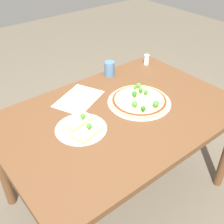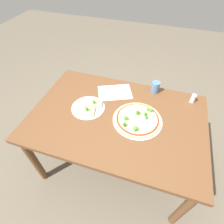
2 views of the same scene
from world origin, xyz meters
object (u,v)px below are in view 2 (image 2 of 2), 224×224
(drinking_cup, at_px, (155,87))
(condiment_shaker, at_px, (193,98))
(pizza_tray_whole, at_px, (137,119))
(pizza_tray_slice, at_px, (89,107))
(dining_table, at_px, (117,122))

(drinking_cup, xyz_separation_m, condiment_shaker, (0.33, -0.04, -0.01))
(pizza_tray_whole, height_order, pizza_tray_slice, pizza_tray_whole)
(drinking_cup, distance_m, condiment_shaker, 0.33)
(dining_table, xyz_separation_m, condiment_shaker, (0.57, 0.36, 0.12))
(pizza_tray_slice, height_order, drinking_cup, drinking_cup)
(drinking_cup, height_order, condiment_shaker, drinking_cup)
(pizza_tray_whole, distance_m, condiment_shaker, 0.54)
(dining_table, distance_m, drinking_cup, 0.48)
(drinking_cup, bearing_deg, pizza_tray_whole, -101.09)
(dining_table, relative_size, pizza_tray_slice, 4.95)
(condiment_shaker, bearing_deg, pizza_tray_whole, -139.03)
(dining_table, bearing_deg, pizza_tray_slice, 177.74)
(dining_table, distance_m, pizza_tray_whole, 0.19)
(pizza_tray_whole, distance_m, pizza_tray_slice, 0.42)
(dining_table, relative_size, condiment_shaker, 18.14)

